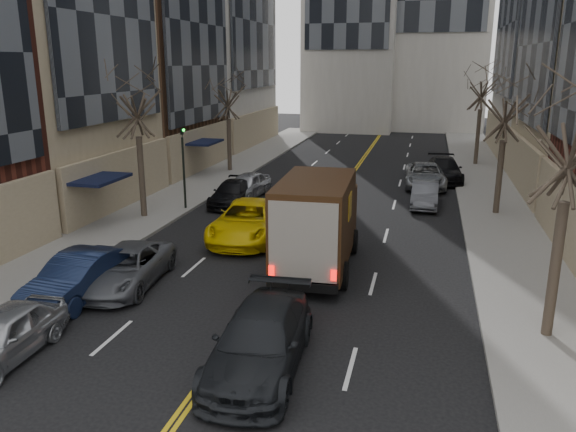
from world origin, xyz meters
name	(u,v)px	position (x,y,z in m)	size (l,w,h in m)	color
sidewalk_left	(195,188)	(-9.00, 27.00, 0.07)	(4.00, 66.00, 0.15)	slate
sidewalk_right	(495,205)	(9.00, 27.00, 0.07)	(4.00, 66.00, 0.15)	slate
tree_lf_mid	(135,87)	(-8.80, 20.00, 6.60)	(3.20, 3.20, 8.91)	#382D23
tree_lf_far	(228,87)	(-8.80, 33.00, 6.02)	(3.20, 3.20, 8.12)	#382D23
tree_rt_near	(576,115)	(8.80, 11.00, 6.45)	(3.20, 3.20, 8.71)	#382D23
tree_rt_mid	(508,95)	(8.80, 25.00, 6.17)	(3.20, 3.20, 8.32)	#382D23
tree_rt_far	(483,76)	(8.80, 40.00, 6.74)	(3.20, 3.20, 9.11)	#382D23
traffic_signal	(183,159)	(-7.39, 22.00, 2.82)	(0.29, 0.26, 4.70)	black
ups_truck	(317,223)	(1.21, 14.99, 1.84)	(2.97, 6.78, 3.65)	black
observer_sedan	(260,341)	(1.20, 7.42, 0.79)	(2.51, 5.58, 1.59)	black
taxi	(249,221)	(-2.54, 18.05, 0.84)	(2.79, 6.05, 1.68)	yellow
pedestrian	(276,250)	(-0.19, 14.11, 0.94)	(0.68, 0.45, 1.88)	black
parked_lf_a	(3,335)	(-5.64, 6.20, 0.71)	(1.67, 4.15, 1.41)	#ADB0B5
parked_lf_b	(79,277)	(-6.02, 10.25, 0.78)	(1.65, 4.74, 1.56)	#101932
parked_lf_c	(125,268)	(-5.10, 11.67, 0.69)	(2.28, 4.95, 1.38)	#505358
parked_lf_d	(232,193)	(-5.40, 23.84, 0.65)	(1.83, 4.49, 1.30)	black
parked_lf_e	(247,185)	(-5.10, 25.64, 0.73)	(1.73, 4.31, 1.47)	#ACAEB4
parked_rt_a	(425,195)	(5.14, 25.97, 0.67)	(1.42, 4.08, 1.34)	#52535A
parked_rt_b	(425,175)	(5.10, 31.15, 0.75)	(2.49, 5.41, 1.50)	#9DA0A4
parked_rt_c	(444,170)	(6.30, 33.41, 0.77)	(2.15, 5.29, 1.54)	black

